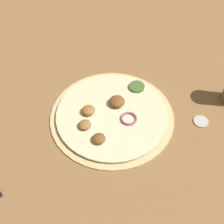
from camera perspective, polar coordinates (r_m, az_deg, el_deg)
name	(u,v)px	position (r m, az deg, el deg)	size (l,w,h in m)	color
ground_plane	(112,117)	(0.77, 0.00, -0.86)	(3.00, 3.00, 0.00)	olive
pizza	(112,115)	(0.77, -0.05, -0.53)	(0.30, 0.30, 0.03)	#D6B77A
loose_cap	(201,121)	(0.79, 15.97, -1.60)	(0.04, 0.04, 0.01)	beige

